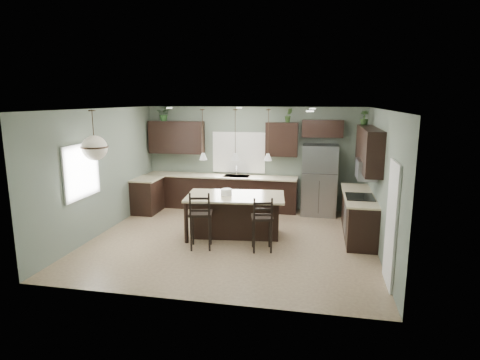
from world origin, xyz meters
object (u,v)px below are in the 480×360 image
bar_stool_left (201,220)px  plant_back_left (164,114)px  kitchen_island (235,216)px  refrigerator (319,180)px  bar_stool_right (262,223)px  serving_dish (226,192)px

bar_stool_left → plant_back_left: (-1.97, 3.15, 1.99)m
kitchen_island → refrigerator: bearing=42.9°
refrigerator → bar_stool_right: 3.10m
bar_stool_left → bar_stool_right: (1.24, 0.12, -0.04)m
serving_dish → kitchen_island: bearing=6.6°
bar_stool_right → plant_back_left: plant_back_left is taller
kitchen_island → plant_back_left: size_ratio=5.43×
kitchen_island → plant_back_left: 3.99m
refrigerator → kitchen_island: (-1.80, -2.11, -0.46)m
kitchen_island → bar_stool_right: (0.71, -0.77, 0.10)m
serving_dish → bar_stool_left: (-0.33, -0.86, -0.39)m
kitchen_island → serving_dish: size_ratio=8.86×
plant_back_left → serving_dish: bearing=-44.8°
serving_dish → bar_stool_left: bearing=-111.0°
bar_stool_left → bar_stool_right: bar_stool_left is taller
serving_dish → bar_stool_left: size_ratio=0.20×
refrigerator → bar_stool_left: (-2.33, -3.00, -0.32)m
serving_dish → plant_back_left: 3.62m
bar_stool_left → kitchen_island: bearing=47.3°
kitchen_island → bar_stool_right: 1.05m
bar_stool_left → plant_back_left: size_ratio=3.09×
kitchen_island → bar_stool_right: bar_stool_right is taller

